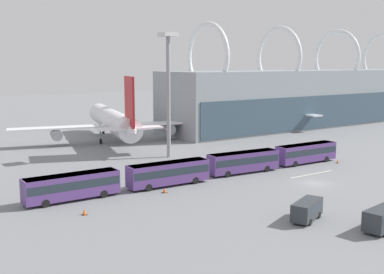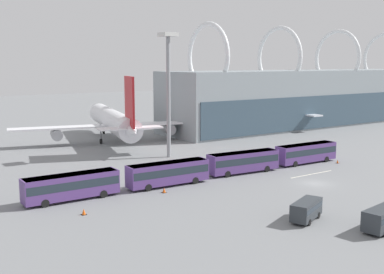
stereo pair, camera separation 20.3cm
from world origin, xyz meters
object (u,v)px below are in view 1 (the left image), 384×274
Objects in this scene: shuttle_bus_0 at (72,185)px; shuttle_bus_2 at (244,161)px; service_van_crossing at (384,217)px; shuttle_bus_3 at (306,152)px; service_van_foreground at (307,209)px; airliner_at_gate_far at (114,121)px; traffic_cone_0 at (164,190)px; airliner_parked_remote at (272,107)px; shuttle_bus_1 at (168,172)px; traffic_cone_2 at (84,212)px; floodlight_mast at (168,78)px; traffic_cone_1 at (338,161)px.

shuttle_bus_0 is 0.99× the size of shuttle_bus_2.
shuttle_bus_3 is at bearing -132.83° from service_van_crossing.
service_van_foreground is (-23.22, -21.45, -0.67)m from shuttle_bus_3.
airliner_at_gate_far is 3.52× the size of shuttle_bus_2.
service_van_crossing reaches higher than service_van_foreground.
shuttle_bus_3 is 18.61× the size of traffic_cone_0.
airliner_parked_remote is at bearing -134.76° from service_van_crossing.
airliner_at_gate_far is at bearing -99.52° from service_van_crossing.
traffic_cone_0 is (-16.40, -3.00, -1.66)m from shuttle_bus_2.
shuttle_bus_1 is 27.96m from shuttle_bus_3.
shuttle_bus_2 is 17.86× the size of traffic_cone_2.
service_van_foreground is at bearing -67.35° from service_van_crossing.
traffic_cone_2 is (-14.97, -5.91, -1.64)m from shuttle_bus_1.
service_van_crossing is (-51.58, -71.03, -3.47)m from airliner_parked_remote.
airliner_at_gate_far is 1.92× the size of floodlight_mast.
airliner_parked_remote is at bearing 29.69° from shuttle_bus_0.
shuttle_bus_3 is at bearing -159.84° from service_van_foreground.
shuttle_bus_1 is at bearing -100.22° from service_van_foreground.
shuttle_bus_0 is at bearing -60.55° from service_van_crossing.
shuttle_bus_0 reaches higher than service_van_crossing.
shuttle_bus_1 reaches higher than service_van_foreground.
shuttle_bus_3 is 19.38× the size of traffic_cone_1.
traffic_cone_2 is (-42.92, -5.70, -1.64)m from shuttle_bus_3.
traffic_cone_2 is at bearing 164.95° from airliner_at_gate_far.
shuttle_bus_2 is 1.01× the size of shuttle_bus_3.
shuttle_bus_3 is 43.33m from traffic_cone_2.
traffic_cone_0 is 34.92m from traffic_cone_1.
shuttle_bus_3 reaches higher than traffic_cone_2.
traffic_cone_1 is (-27.95, -45.94, -4.57)m from airliner_parked_remote.
service_van_crossing is (22.85, -29.02, -0.57)m from shuttle_bus_0.
shuttle_bus_3 is at bearing -47.32° from floodlight_mast.
shuttle_bus_0 is (-23.74, -38.15, -2.71)m from airliner_at_gate_far.
airliner_at_gate_far is at bearing -117.32° from service_van_foreground.
floodlight_mast is 33.47m from traffic_cone_1.
traffic_cone_2 is (-23.84, 22.51, -1.07)m from service_van_crossing.
shuttle_bus_1 is 1.00× the size of shuttle_bus_3.
shuttle_bus_3 is at bearing 7.57° from traffic_cone_2.
shuttle_bus_1 is (13.98, -0.60, 0.00)m from shuttle_bus_0.
service_van_crossing is 9.12× the size of traffic_cone_1.
traffic_cone_1 is at bearing -3.78° from shuttle_bus_1.
shuttle_bus_0 reaches higher than traffic_cone_2.
shuttle_bus_0 is 33.09m from floodlight_mast.
airliner_at_gate_far is 68.70× the size of traffic_cone_1.
traffic_cone_2 is at bearing -98.38° from shuttle_bus_0.
airliner_at_gate_far is at bearing 73.70° from traffic_cone_0.
airliner_at_gate_far is 43.62m from traffic_cone_0.
traffic_cone_0 is at bearing -127.80° from shuttle_bus_1.
shuttle_bus_2 reaches higher than service_van_foreground.
floodlight_mast is (1.36, -20.70, 9.96)m from airliner_at_gate_far.
airliner_at_gate_far reaches higher than shuttle_bus_1.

